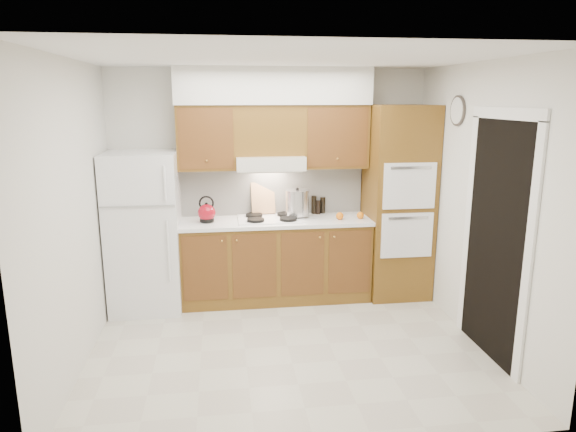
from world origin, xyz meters
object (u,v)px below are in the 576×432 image
(oven_cabinet, at_px, (398,203))
(fridge, at_px, (145,232))
(kettle, at_px, (207,213))
(stock_pot, at_px, (297,203))

(oven_cabinet, bearing_deg, fridge, -179.30)
(fridge, height_order, oven_cabinet, oven_cabinet)
(fridge, xyz_separation_m, kettle, (0.67, 0.03, 0.19))
(kettle, bearing_deg, stock_pot, 14.64)
(fridge, distance_m, stock_pot, 1.71)
(fridge, height_order, stock_pot, fridge)
(stock_pot, bearing_deg, kettle, -174.52)
(kettle, distance_m, stock_pot, 1.03)
(oven_cabinet, bearing_deg, kettle, -179.81)
(fridge, xyz_separation_m, stock_pot, (1.69, 0.13, 0.25))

